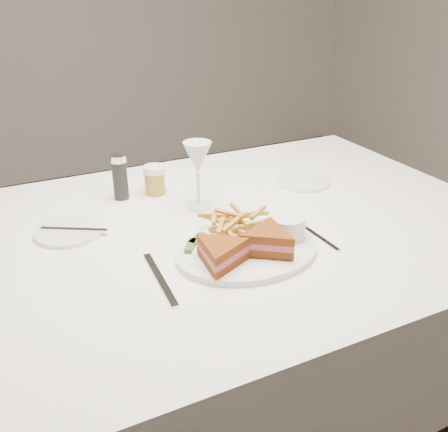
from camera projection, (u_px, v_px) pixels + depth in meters
table at (216, 348)px, 1.37m from camera, size 1.45×0.97×0.75m
chair_far at (144, 241)px, 2.09m from camera, size 0.62×0.59×0.59m
table_setting at (226, 221)px, 1.15m from camera, size 0.83×0.61×0.18m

